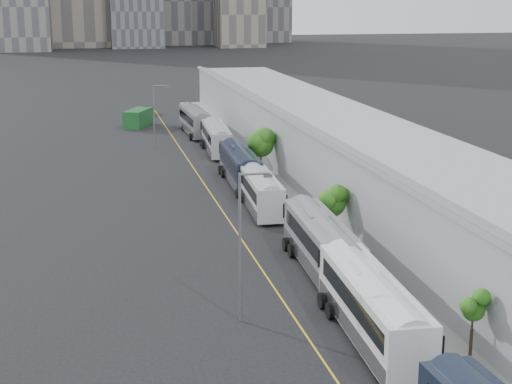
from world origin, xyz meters
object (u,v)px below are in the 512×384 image
object	(u,v)px
bus_3	(322,249)
bus_7	(195,123)
bus_4	(260,194)
street_lamp_near	(243,237)
street_lamp_far	(155,112)
bus_2	(372,313)
shipping_container	(138,118)
bus_5	(240,169)
bus_6	(216,141)
suv	(144,111)

from	to	relation	value
bus_3	bus_7	xyz separation A→B (m)	(-0.72, 59.44, -0.07)
bus_3	bus_4	distance (m)	17.45
bus_7	street_lamp_near	xyz separation A→B (m)	(-6.57, -66.94, 3.70)
street_lamp_far	bus_3	bearing A→B (deg)	-81.82
bus_2	street_lamp_near	xyz separation A→B (m)	(-6.60, 4.32, 3.63)
bus_2	shipping_container	xyz separation A→B (m)	(-7.50, 80.15, -0.37)
bus_2	bus_3	bearing A→B (deg)	89.51
bus_5	bus_6	distance (m)	17.32
bus_5	shipping_container	world-z (taller)	bus_5
street_lamp_near	bus_5	bearing A→B (deg)	79.03
bus_2	street_lamp_far	world-z (taller)	street_lamp_far
bus_6	bus_7	size ratio (longest dim) A/B	0.96
bus_2	bus_7	world-z (taller)	bus_2
bus_2	suv	distance (m)	92.31
street_lamp_near	bus_2	bearing A→B (deg)	-33.21
bus_2	bus_6	size ratio (longest dim) A/B	1.09
bus_4	street_lamp_far	size ratio (longest dim) A/B	1.50
street_lamp_near	suv	world-z (taller)	street_lamp_near
bus_5	bus_6	world-z (taller)	bus_5
bus_7	street_lamp_far	size ratio (longest dim) A/B	1.59
bus_7	street_lamp_near	distance (m)	67.37
bus_2	suv	bearing A→B (deg)	96.36
bus_7	shipping_container	size ratio (longest dim) A/B	1.98
bus_2	street_lamp_far	distance (m)	62.03
bus_3	street_lamp_near	world-z (taller)	street_lamp_near
bus_3	bus_5	bearing A→B (deg)	93.46
bus_2	bus_7	size ratio (longest dim) A/B	1.04
street_lamp_far	shipping_container	bearing A→B (deg)	93.17
bus_5	suv	bearing A→B (deg)	98.58
shipping_container	bus_4	bearing A→B (deg)	-58.24
bus_3	bus_7	distance (m)	59.45
bus_5	suv	xyz separation A→B (m)	(-5.90, 52.31, -0.90)
bus_3	street_lamp_far	bearing A→B (deg)	100.81
street_lamp_near	street_lamp_far	distance (m)	57.30
bus_6	bus_7	distance (m)	14.15
street_lamp_near	suv	xyz separation A→B (m)	(0.98, 87.81, -4.62)
bus_4	shipping_container	size ratio (longest dim) A/B	1.86
bus_5	bus_7	size ratio (longest dim) A/B	0.99
bus_4	bus_6	bearing A→B (deg)	91.69
suv	shipping_container	bearing A→B (deg)	-82.03
street_lamp_far	suv	xyz separation A→B (m)	(0.85, 30.52, -4.11)
shipping_container	suv	world-z (taller)	shipping_container
bus_5	street_lamp_near	size ratio (longest dim) A/B	1.41
bus_4	shipping_container	bearing A→B (deg)	101.44
bus_6	suv	distance (m)	35.57
bus_4	bus_5	distance (m)	10.57
bus_2	bus_6	xyz separation A→B (m)	(0.69, 57.13, -0.14)
bus_2	bus_5	world-z (taller)	bus_2
bus_3	bus_7	bearing A→B (deg)	93.32
bus_2	shipping_container	size ratio (longest dim) A/B	2.07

